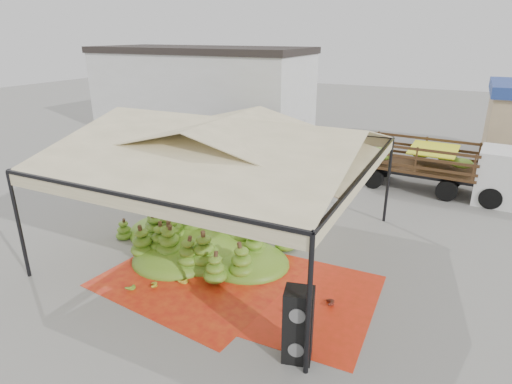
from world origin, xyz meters
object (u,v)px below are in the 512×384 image
at_px(truck_left, 251,136).
at_px(truck_right, 447,163).
at_px(banana_heap, 205,229).
at_px(vendor, 246,189).
at_px(speaker_stack, 298,325).

xyz_separation_m(truck_left, truck_right, (9.34, -0.81, 0.03)).
distance_m(banana_heap, vendor, 3.41).
bearing_deg(speaker_stack, vendor, 110.94).
distance_m(banana_heap, truck_left, 9.89).
bearing_deg(truck_left, banana_heap, -87.29).
relative_size(speaker_stack, truck_left, 0.26).
relative_size(truck_left, truck_right, 1.01).
bearing_deg(banana_heap, speaker_stack, -36.98).
bearing_deg(speaker_stack, banana_heap, 129.03).
height_order(vendor, truck_right, truck_right).
xyz_separation_m(banana_heap, speaker_stack, (4.22, -3.18, 0.15)).
relative_size(speaker_stack, vendor, 1.02).
xyz_separation_m(speaker_stack, truck_left, (-7.41, 12.52, 0.45)).
relative_size(banana_heap, truck_left, 0.97).
height_order(speaker_stack, truck_right, truck_right).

